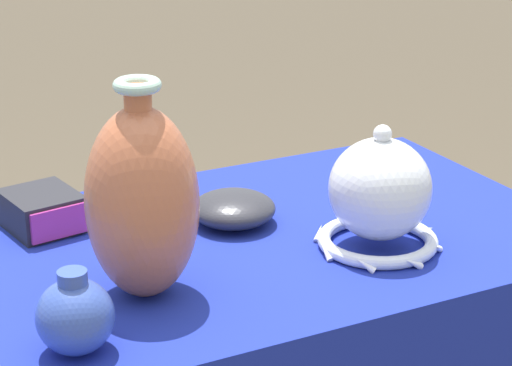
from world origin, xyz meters
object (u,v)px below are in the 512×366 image
vase_dome_bell (380,197)px  jar_round_cobalt (75,316)px  mosaic_tile_box (42,211)px  bowl_shallow_charcoal (233,209)px  pot_squat_rose (158,197)px  vase_tall_bulbous (142,201)px

vase_dome_bell → jar_round_cobalt: 0.55m
mosaic_tile_box → jar_round_cobalt: (-0.07, -0.43, 0.02)m
bowl_shallow_charcoal → jar_round_cobalt: size_ratio=1.25×
pot_squat_rose → mosaic_tile_box: bearing=177.6°
vase_dome_bell → pot_squat_rose: size_ratio=2.06×
pot_squat_rose → bowl_shallow_charcoal: bowl_shallow_charcoal is taller
vase_tall_bulbous → pot_squat_rose: bearing=64.8°
vase_tall_bulbous → mosaic_tile_box: size_ratio=2.20×
mosaic_tile_box → bowl_shallow_charcoal: (0.30, -0.13, -0.00)m
vase_dome_bell → pot_squat_rose: 0.41m
vase_tall_bulbous → bowl_shallow_charcoal: (0.23, 0.18, -0.12)m
vase_dome_bell → bowl_shallow_charcoal: (-0.17, 0.20, -0.06)m
vase_dome_bell → pot_squat_rose: vase_dome_bell is taller
jar_round_cobalt → mosaic_tile_box: bearing=80.0°
vase_tall_bulbous → vase_dome_bell: (0.40, -0.01, -0.06)m
bowl_shallow_charcoal → jar_round_cobalt: bearing=-141.6°
bowl_shallow_charcoal → pot_squat_rose: bearing=127.0°
vase_dome_bell → jar_round_cobalt: (-0.54, -0.10, -0.03)m
vase_tall_bulbous → vase_dome_bell: 0.40m
vase_tall_bulbous → jar_round_cobalt: vase_tall_bulbous is taller
vase_dome_bell → bowl_shallow_charcoal: size_ratio=1.45×
vase_dome_bell → mosaic_tile_box: 0.57m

